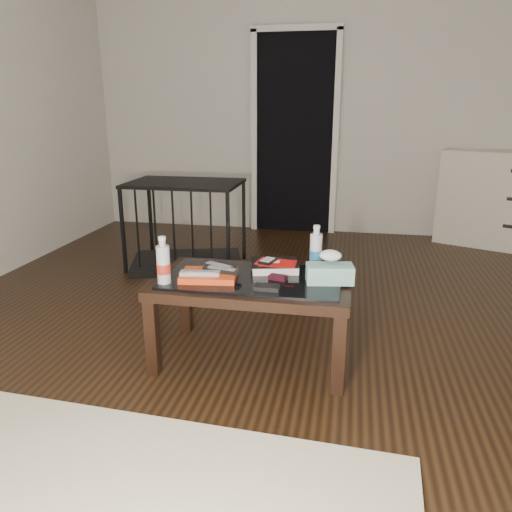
{
  "coord_description": "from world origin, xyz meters",
  "views": [
    {
      "loc": [
        0.22,
        -2.79,
        1.32
      ],
      "look_at": [
        -0.26,
        -0.33,
        0.55
      ],
      "focal_mm": 35.0,
      "sensor_mm": 36.0,
      "label": 1
    }
  ],
  "objects_px": {
    "coffee_table": "(253,288)",
    "tissue_box": "(330,274)",
    "water_bottle_right": "(316,247)",
    "water_bottle_left": "(163,260)",
    "dresser": "(509,200)",
    "pet_crate": "(187,239)",
    "textbook": "(275,266)"
  },
  "relations": [
    {
      "from": "pet_crate",
      "to": "water_bottle_left",
      "type": "bearing_deg",
      "value": -91.4
    },
    {
      "from": "water_bottle_right",
      "to": "tissue_box",
      "type": "distance_m",
      "value": 0.24
    },
    {
      "from": "dresser",
      "to": "water_bottle_left",
      "type": "bearing_deg",
      "value": -106.13
    },
    {
      "from": "dresser",
      "to": "tissue_box",
      "type": "relative_size",
      "value": 5.65
    },
    {
      "from": "textbook",
      "to": "tissue_box",
      "type": "relative_size",
      "value": 1.09
    },
    {
      "from": "dresser",
      "to": "water_bottle_left",
      "type": "relative_size",
      "value": 5.46
    },
    {
      "from": "water_bottle_right",
      "to": "tissue_box",
      "type": "bearing_deg",
      "value": -67.86
    },
    {
      "from": "water_bottle_left",
      "to": "tissue_box",
      "type": "height_order",
      "value": "water_bottle_left"
    },
    {
      "from": "tissue_box",
      "to": "water_bottle_right",
      "type": "bearing_deg",
      "value": 102.42
    },
    {
      "from": "water_bottle_left",
      "to": "tissue_box",
      "type": "relative_size",
      "value": 1.03
    },
    {
      "from": "pet_crate",
      "to": "textbook",
      "type": "xyz_separation_m",
      "value": [
        0.95,
        -1.33,
        0.25
      ]
    },
    {
      "from": "coffee_table",
      "to": "water_bottle_right",
      "type": "distance_m",
      "value": 0.41
    },
    {
      "from": "coffee_table",
      "to": "pet_crate",
      "type": "distance_m",
      "value": 1.7
    },
    {
      "from": "water_bottle_left",
      "to": "dresser",
      "type": "bearing_deg",
      "value": 50.07
    },
    {
      "from": "coffee_table",
      "to": "water_bottle_left",
      "type": "distance_m",
      "value": 0.48
    },
    {
      "from": "pet_crate",
      "to": "water_bottle_left",
      "type": "xyz_separation_m",
      "value": [
        0.44,
        -1.63,
        0.35
      ]
    },
    {
      "from": "water_bottle_right",
      "to": "water_bottle_left",
      "type": "bearing_deg",
      "value": -152.39
    },
    {
      "from": "coffee_table",
      "to": "tissue_box",
      "type": "distance_m",
      "value": 0.41
    },
    {
      "from": "coffee_table",
      "to": "pet_crate",
      "type": "relative_size",
      "value": 0.97
    },
    {
      "from": "pet_crate",
      "to": "water_bottle_left",
      "type": "relative_size",
      "value": 4.34
    },
    {
      "from": "dresser",
      "to": "pet_crate",
      "type": "distance_m",
      "value": 3.04
    },
    {
      "from": "dresser",
      "to": "tissue_box",
      "type": "bearing_deg",
      "value": -96.48
    },
    {
      "from": "pet_crate",
      "to": "water_bottle_right",
      "type": "xyz_separation_m",
      "value": [
        1.16,
        -1.26,
        0.35
      ]
    },
    {
      "from": "coffee_table",
      "to": "textbook",
      "type": "xyz_separation_m",
      "value": [
        0.09,
        0.13,
        0.09
      ]
    },
    {
      "from": "water_bottle_left",
      "to": "tissue_box",
      "type": "xyz_separation_m",
      "value": [
        0.81,
        0.16,
        -0.07
      ]
    },
    {
      "from": "pet_crate",
      "to": "dresser",
      "type": "bearing_deg",
      "value": 6.18
    },
    {
      "from": "textbook",
      "to": "tissue_box",
      "type": "distance_m",
      "value": 0.33
    },
    {
      "from": "coffee_table",
      "to": "textbook",
      "type": "distance_m",
      "value": 0.18
    },
    {
      "from": "textbook",
      "to": "water_bottle_right",
      "type": "bearing_deg",
      "value": 6.54
    },
    {
      "from": "textbook",
      "to": "tissue_box",
      "type": "bearing_deg",
      "value": -37.71
    },
    {
      "from": "coffee_table",
      "to": "tissue_box",
      "type": "height_order",
      "value": "tissue_box"
    },
    {
      "from": "coffee_table",
      "to": "water_bottle_left",
      "type": "relative_size",
      "value": 4.2
    }
  ]
}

